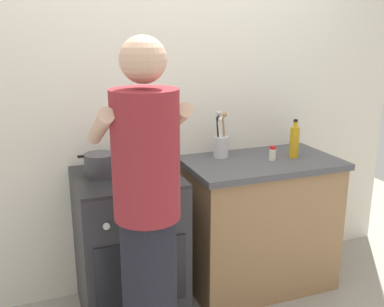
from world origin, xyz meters
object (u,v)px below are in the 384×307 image
(stove_range, at_px, (129,245))
(oil_bottle, at_px, (294,141))
(person, at_px, (147,224))
(pot, at_px, (100,165))
(spice_bottle, at_px, (273,153))
(mixing_bowl, at_px, (150,167))
(utensil_crock, at_px, (221,144))

(stove_range, xyz_separation_m, oil_bottle, (1.13, -0.02, 0.56))
(stove_range, distance_m, person, 0.74)
(pot, bearing_deg, spice_bottle, -3.87)
(pot, height_order, person, person)
(oil_bottle, bearing_deg, spice_bottle, -177.14)
(stove_range, distance_m, pot, 0.54)
(mixing_bowl, relative_size, spice_bottle, 3.34)
(spice_bottle, bearing_deg, stove_range, 178.35)
(mixing_bowl, height_order, oil_bottle, oil_bottle)
(stove_range, xyz_separation_m, person, (-0.04, -0.62, 0.41))
(stove_range, bearing_deg, oil_bottle, -0.99)
(stove_range, bearing_deg, spice_bottle, -1.65)
(mixing_bowl, height_order, spice_bottle, spice_bottle)
(pot, bearing_deg, oil_bottle, -2.99)
(stove_range, height_order, spice_bottle, spice_bottle)
(utensil_crock, height_order, spice_bottle, utensil_crock)
(mixing_bowl, bearing_deg, spice_bottle, -0.46)
(mixing_bowl, distance_m, utensil_crock, 0.57)
(person, bearing_deg, utensil_crock, 47.26)
(stove_range, xyz_separation_m, mixing_bowl, (0.14, -0.02, 0.49))
(oil_bottle, xyz_separation_m, person, (-1.17, -0.60, -0.15))
(mixing_bowl, distance_m, oil_bottle, 0.99)
(utensil_crock, bearing_deg, spice_bottle, -33.44)
(person, bearing_deg, stove_range, 86.13)
(pot, distance_m, utensil_crock, 0.82)
(utensil_crock, bearing_deg, mixing_bowl, -161.40)
(utensil_crock, bearing_deg, person, -132.74)
(stove_range, height_order, pot, pot)
(mixing_bowl, xyz_separation_m, spice_bottle, (0.82, -0.01, 0.00))
(utensil_crock, xyz_separation_m, oil_bottle, (0.45, -0.18, 0.02))
(utensil_crock, xyz_separation_m, spice_bottle, (0.28, -0.19, -0.05))
(pot, xyz_separation_m, mixing_bowl, (0.28, -0.07, -0.02))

